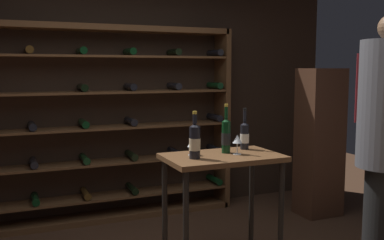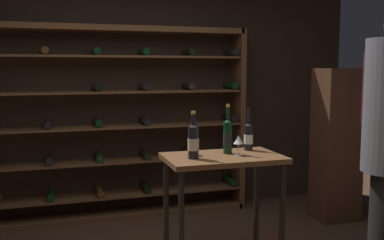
{
  "view_description": "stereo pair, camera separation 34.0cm",
  "coord_description": "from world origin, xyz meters",
  "px_view_note": "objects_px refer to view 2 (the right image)",
  "views": [
    {
      "loc": [
        -1.09,
        -2.86,
        1.63
      ],
      "look_at": [
        0.23,
        0.26,
        1.24
      ],
      "focal_mm": 41.41,
      "sensor_mm": 36.0,
      "label": 1
    },
    {
      "loc": [
        -0.77,
        -2.97,
        1.63
      ],
      "look_at": [
        0.23,
        0.26,
        1.24
      ],
      "focal_mm": 41.41,
      "sensor_mm": 36.0,
      "label": 2
    }
  ],
  "objects_px": {
    "wine_bottle_amber_reserve": "(193,141)",
    "wine_glass_stemmed_center": "(193,144)",
    "wine_rack": "(98,125)",
    "wine_glass_stemmed_right": "(238,141)",
    "display_cabinet": "(336,145)",
    "tasting_table": "(223,174)",
    "wine_bottle_green_slim": "(248,136)",
    "wine_bottle_black_capsule": "(228,136)"
  },
  "relations": [
    {
      "from": "wine_rack",
      "to": "display_cabinet",
      "type": "distance_m",
      "value": 2.58
    },
    {
      "from": "wine_rack",
      "to": "wine_bottle_green_slim",
      "type": "bearing_deg",
      "value": -53.21
    },
    {
      "from": "tasting_table",
      "to": "wine_glass_stemmed_center",
      "type": "relative_size",
      "value": 7.45
    },
    {
      "from": "tasting_table",
      "to": "wine_bottle_amber_reserve",
      "type": "relative_size",
      "value": 2.66
    },
    {
      "from": "wine_bottle_black_capsule",
      "to": "wine_glass_stemmed_center",
      "type": "relative_size",
      "value": 3.08
    },
    {
      "from": "wine_rack",
      "to": "wine_bottle_green_slim",
      "type": "relative_size",
      "value": 9.57
    },
    {
      "from": "wine_rack",
      "to": "wine_bottle_green_slim",
      "type": "height_order",
      "value": "wine_rack"
    },
    {
      "from": "tasting_table",
      "to": "display_cabinet",
      "type": "xyz_separation_m",
      "value": [
        1.64,
        0.86,
        0.01
      ]
    },
    {
      "from": "wine_rack",
      "to": "wine_glass_stemmed_right",
      "type": "xyz_separation_m",
      "value": [
        0.93,
        -1.64,
        0.04
      ]
    },
    {
      "from": "wine_bottle_black_capsule",
      "to": "wine_glass_stemmed_center",
      "type": "xyz_separation_m",
      "value": [
        -0.29,
        0.01,
        -0.05
      ]
    },
    {
      "from": "display_cabinet",
      "to": "wine_bottle_amber_reserve",
      "type": "distance_m",
      "value": 2.12
    },
    {
      "from": "wine_bottle_amber_reserve",
      "to": "wine_glass_stemmed_center",
      "type": "height_order",
      "value": "wine_bottle_amber_reserve"
    },
    {
      "from": "display_cabinet",
      "to": "wine_bottle_green_slim",
      "type": "bearing_deg",
      "value": -152.73
    },
    {
      "from": "wine_rack",
      "to": "tasting_table",
      "type": "distance_m",
      "value": 1.83
    },
    {
      "from": "tasting_table",
      "to": "wine_bottle_green_slim",
      "type": "xyz_separation_m",
      "value": [
        0.29,
        0.16,
        0.26
      ]
    },
    {
      "from": "wine_glass_stemmed_center",
      "to": "wine_rack",
      "type": "bearing_deg",
      "value": 110.8
    },
    {
      "from": "wine_bottle_black_capsule",
      "to": "wine_rack",
      "type": "bearing_deg",
      "value": 119.37
    },
    {
      "from": "tasting_table",
      "to": "wine_glass_stemmed_center",
      "type": "bearing_deg",
      "value": 160.24
    },
    {
      "from": "display_cabinet",
      "to": "wine_glass_stemmed_center",
      "type": "distance_m",
      "value": 2.04
    },
    {
      "from": "display_cabinet",
      "to": "tasting_table",
      "type": "bearing_deg",
      "value": -152.44
    },
    {
      "from": "wine_glass_stemmed_center",
      "to": "wine_glass_stemmed_right",
      "type": "bearing_deg",
      "value": -16.77
    },
    {
      "from": "wine_rack",
      "to": "wine_glass_stemmed_right",
      "type": "relative_size",
      "value": 21.22
    },
    {
      "from": "wine_bottle_green_slim",
      "to": "wine_glass_stemmed_right",
      "type": "height_order",
      "value": "wine_bottle_green_slim"
    },
    {
      "from": "wine_bottle_green_slim",
      "to": "wine_glass_stemmed_center",
      "type": "xyz_separation_m",
      "value": [
        -0.51,
        -0.08,
        -0.03
      ]
    },
    {
      "from": "wine_bottle_amber_reserve",
      "to": "wine_glass_stemmed_center",
      "type": "relative_size",
      "value": 2.8
    },
    {
      "from": "wine_rack",
      "to": "tasting_table",
      "type": "height_order",
      "value": "wine_rack"
    },
    {
      "from": "display_cabinet",
      "to": "wine_bottle_amber_reserve",
      "type": "xyz_separation_m",
      "value": [
        -1.9,
        -0.9,
        0.27
      ]
    },
    {
      "from": "wine_glass_stemmed_center",
      "to": "display_cabinet",
      "type": "bearing_deg",
      "value": 22.62
    },
    {
      "from": "wine_bottle_black_capsule",
      "to": "wine_bottle_amber_reserve",
      "type": "height_order",
      "value": "wine_bottle_black_capsule"
    },
    {
      "from": "wine_rack",
      "to": "display_cabinet",
      "type": "xyz_separation_m",
      "value": [
        2.45,
        -0.76,
        -0.21
      ]
    },
    {
      "from": "wine_glass_stemmed_right",
      "to": "display_cabinet",
      "type": "bearing_deg",
      "value": 29.98
    },
    {
      "from": "tasting_table",
      "to": "wine_glass_stemmed_right",
      "type": "relative_size",
      "value": 6.13
    },
    {
      "from": "wine_rack",
      "to": "wine_glass_stemmed_right",
      "type": "height_order",
      "value": "wine_rack"
    },
    {
      "from": "wine_rack",
      "to": "wine_bottle_amber_reserve",
      "type": "bearing_deg",
      "value": -71.66
    },
    {
      "from": "display_cabinet",
      "to": "wine_glass_stemmed_right",
      "type": "bearing_deg",
      "value": -150.02
    },
    {
      "from": "wine_bottle_green_slim",
      "to": "wine_bottle_amber_reserve",
      "type": "height_order",
      "value": "wine_bottle_amber_reserve"
    },
    {
      "from": "wine_glass_stemmed_right",
      "to": "wine_glass_stemmed_center",
      "type": "relative_size",
      "value": 1.21
    },
    {
      "from": "tasting_table",
      "to": "wine_bottle_black_capsule",
      "type": "distance_m",
      "value": 0.3
    },
    {
      "from": "wine_bottle_green_slim",
      "to": "wine_glass_stemmed_center",
      "type": "relative_size",
      "value": 2.69
    },
    {
      "from": "wine_rack",
      "to": "display_cabinet",
      "type": "height_order",
      "value": "wine_rack"
    },
    {
      "from": "wine_rack",
      "to": "display_cabinet",
      "type": "relative_size",
      "value": 2.02
    },
    {
      "from": "wine_bottle_amber_reserve",
      "to": "wine_glass_stemmed_center",
      "type": "distance_m",
      "value": 0.13
    }
  ]
}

